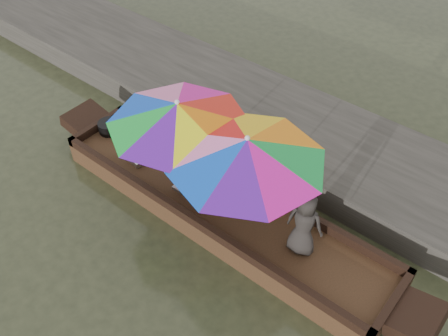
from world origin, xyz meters
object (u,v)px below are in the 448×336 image
Objects in this scene: tray_crayfish at (136,153)px; umbrella_stern at (246,180)px; cooking_pot at (109,127)px; umbrella_bow at (180,143)px; tray_scallop at (194,188)px; supply_bag at (199,179)px; charcoal_grill at (206,192)px; vendor at (304,224)px; boat_hull at (220,210)px.

umbrella_stern is at bearing 1.36° from tray_crayfish.
umbrella_stern is at bearing -1.61° from cooking_pot.
tray_scallop is at bearing -9.64° from umbrella_bow.
cooking_pot is at bearing 179.87° from supply_bag.
charcoal_grill is at bearing -1.89° from umbrella_bow.
cooking_pot is 1.96m from umbrella_bow.
charcoal_grill is 1.73m from vendor.
boat_hull is at bearing -1.90° from cooking_pot.
tray_scallop is 0.26× the size of umbrella_stern.
umbrella_bow is (-0.75, 0.00, 0.95)m from boat_hull.
umbrella_stern is (0.95, -0.08, 0.65)m from supply_bag.
vendor is 0.51× the size of umbrella_bow.
supply_bag is (-0.22, 0.10, 0.05)m from charcoal_grill.
cooking_pot is at bearing 178.10° from boat_hull.
umbrella_stern reaches higher than tray_scallop.
tray_crayfish is at bearing -178.64° from umbrella_stern.
vendor is (1.89, 0.09, 0.50)m from tray_scallop.
umbrella_bow is (1.02, 0.05, 0.73)m from tray_crayfish.
umbrella_bow reaches higher than vendor.
supply_bag reaches higher than cooking_pot.
umbrella_stern is (1.21, 0.00, 0.00)m from umbrella_bow.
charcoal_grill is at bearing 7.45° from tray_scallop.
charcoal_grill is at bearing -23.52° from supply_bag.
cooking_pot is 0.66× the size of tray_crayfish.
vendor is at bearing 1.24° from umbrella_bow.
tray_scallop is 1.74× the size of charcoal_grill.
cooking_pot is 0.18× the size of umbrella_bow.
charcoal_grill is at bearing -8.99° from vendor.
umbrella_stern is at bearing 1.26° from charcoal_grill.
boat_hull is at bearing 5.27° from tray_scallop.
vendor reaches higher than boat_hull.
cooking_pot is at bearing 178.39° from umbrella_stern.
umbrella_bow and umbrella_stern have the same top height.
umbrella_bow is at bearing -162.82° from supply_bag.
tray_crayfish is (0.82, -0.14, -0.05)m from cooking_pot.
tray_scallop is (-0.49, -0.04, 0.21)m from boat_hull.
tray_crayfish is at bearing -9.62° from cooking_pot.
vendor is (3.99, -0.04, 0.43)m from cooking_pot.
umbrella_bow is at bearing -2.67° from cooking_pot.
vendor is (1.41, 0.05, 0.70)m from boat_hull.
boat_hull is 1.21m from umbrella_bow.
charcoal_grill is at bearing -2.51° from cooking_pot.
umbrella_bow is at bearing 178.11° from charcoal_grill.
charcoal_grill is at bearing -178.74° from umbrella_stern.
tray_scallop is at bearing 0.36° from tray_crayfish.
tray_scallop is 0.53× the size of vendor.
umbrella_stern is at bearing -4.87° from supply_bag.
supply_bag is 0.70m from umbrella_bow.
cooking_pot is 1.31× the size of supply_bag.
umbrella_stern is (3.04, -0.09, 0.68)m from cooking_pot.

